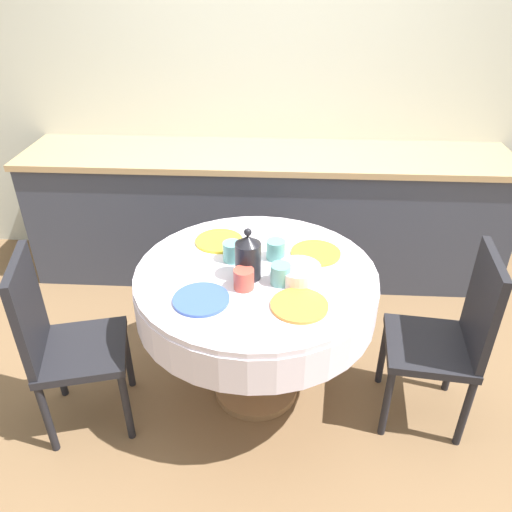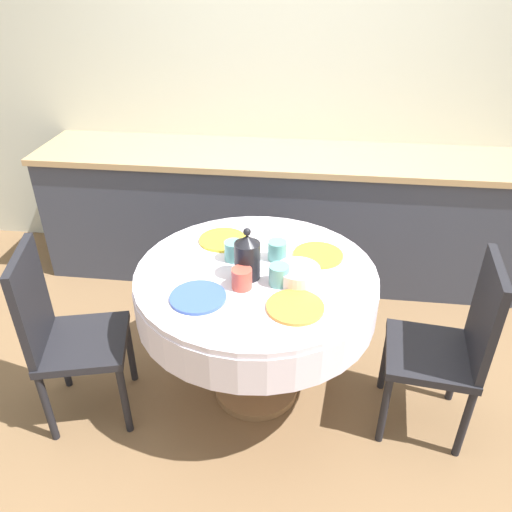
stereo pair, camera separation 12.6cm
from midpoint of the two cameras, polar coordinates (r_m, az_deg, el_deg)
name	(u,v)px [view 1 (the left image)]	position (r m, az deg, el deg)	size (l,w,h in m)	color
ground_plane	(256,389)	(2.79, -1.34, -15.03)	(12.00, 12.00, 0.00)	brown
wall_back	(269,78)	(3.56, 0.46, 19.65)	(7.00, 0.05, 2.60)	beige
kitchen_counter	(266,214)	(3.52, 0.13, 4.80)	(3.24, 0.64, 0.89)	#383D4C
dining_table	(256,294)	(2.37, -1.52, -4.38)	(1.13, 1.13, 0.77)	olive
chair_left	(450,334)	(2.47, 19.97, -8.44)	(0.44, 0.44, 0.94)	black
chair_right	(61,339)	(2.49, -22.80, -8.74)	(0.49, 0.49, 0.94)	black
plate_near_left	(201,299)	(2.12, -7.98, -4.96)	(0.24, 0.24, 0.01)	#3856AD
cup_near_left	(244,279)	(2.16, -3.07, -2.67)	(0.09, 0.09, 0.09)	#CC4C3D
plate_near_right	(299,305)	(2.07, 3.24, -5.69)	(0.24, 0.24, 0.01)	orange
cup_near_right	(281,274)	(2.19, 1.19, -2.12)	(0.09, 0.09, 0.09)	#5BA39E
plate_far_left	(219,241)	(2.53, -5.65, 1.72)	(0.24, 0.24, 0.01)	yellow
cup_far_left	(232,252)	(2.36, -4.24, 0.48)	(0.09, 0.09, 0.09)	#5BA39E
plate_far_right	(316,253)	(2.43, 5.39, 0.33)	(0.24, 0.24, 0.01)	yellow
cup_far_right	(276,250)	(2.37, 0.76, 0.70)	(0.09, 0.09, 0.09)	#5BA39E
coffee_carafe	(248,257)	(2.20, -2.56, -0.15)	(0.12, 0.12, 0.25)	black
fruit_bowl	(299,273)	(2.23, 3.31, -1.94)	(0.20, 0.20, 0.07)	silver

